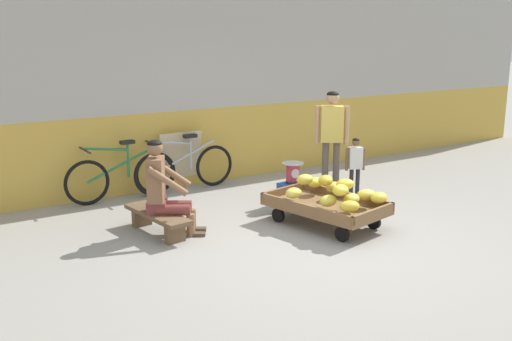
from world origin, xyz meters
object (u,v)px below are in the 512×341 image
bicycle_far_left (185,168)px  customer_child (355,162)px  banana_cart (325,207)px  bicycle_near_left (122,176)px  weighing_scale (293,173)px  plastic_crate (293,194)px  sign_board (179,160)px  low_bench (157,218)px  customer_adult (332,131)px  vendor_seated (164,188)px

bicycle_far_left → customer_child: (1.79, -1.80, 0.21)m
banana_cart → bicycle_near_left: (-1.71, 2.48, 0.11)m
banana_cart → weighing_scale: (0.22, 0.98, 0.21)m
plastic_crate → sign_board: (-0.94, 1.66, 0.29)m
plastic_crate → bicycle_near_left: bearing=142.1°
weighing_scale → customer_child: size_ratio=0.33×
weighing_scale → plastic_crate: bearing=90.0°
banana_cart → weighing_scale: bearing=77.6°
weighing_scale → customer_child: (0.85, -0.33, 0.11)m
bicycle_far_left → customer_child: bearing=-45.1°
weighing_scale → customer_child: customer_child is taller
customer_child → plastic_crate: bearing=158.8°
low_bench → customer_adult: customer_adult is taller
low_bench → customer_child: customer_child is taller
banana_cart → sign_board: size_ratio=1.79×
low_bench → bicycle_far_left: size_ratio=0.68×
banana_cart → low_bench: size_ratio=1.40×
low_bench → bicycle_far_left: bicycle_far_left is taller
banana_cart → weighing_scale: weighing_scale is taller
low_bench → bicycle_far_left: (1.15, 1.61, 0.15)m
vendor_seated → bicycle_near_left: size_ratio=0.69×
customer_adult → bicycle_near_left: bearing=152.1°
banana_cart → customer_adult: bearing=47.8°
vendor_seated → bicycle_near_left: bearing=86.7°
bicycle_near_left → sign_board: size_ratio=1.88×
sign_board → customer_adult: bearing=-43.1°
low_bench → plastic_crate: size_ratio=3.13×
banana_cart → bicycle_near_left: size_ratio=0.95×
low_bench → weighing_scale: (2.09, 0.14, 0.25)m
vendor_seated → plastic_crate: (2.02, 0.18, -0.42)m
customer_child → bicycle_near_left: bearing=146.6°
bicycle_far_left → customer_adult: 2.27m
banana_cart → customer_adult: (0.96, 1.06, 0.71)m
weighing_scale → customer_adult: size_ratio=0.20×
low_bench → weighing_scale: 2.11m
weighing_scale → bicycle_far_left: bearing=122.7°
bicycle_near_left → customer_adult: bearing=-27.9°
low_bench → customer_child: (2.94, -0.19, 0.36)m
bicycle_near_left → bicycle_far_left: size_ratio=1.00×
low_bench → vendor_seated: 0.38m
sign_board → customer_adult: 2.37m
weighing_scale → customer_adult: 0.90m
bicycle_far_left → sign_board: bearing=89.8°
banana_cart → vendor_seated: (-1.80, 0.79, 0.33)m
banana_cart → customer_adult: 1.60m
banana_cart → plastic_crate: size_ratio=4.39×
low_bench → plastic_crate: 2.10m
low_bench → plastic_crate: (2.09, 0.14, -0.05)m
weighing_scale → customer_child: bearing=-21.2°
bicycle_far_left → vendor_seated: bearing=-123.0°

